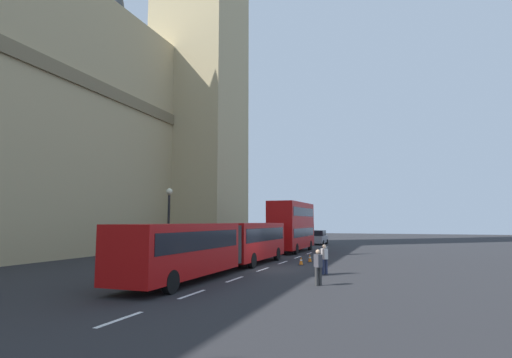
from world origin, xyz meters
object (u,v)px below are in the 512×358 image
at_px(double_decker_bus, 292,224).
at_px(sedan_lead, 319,237).
at_px(traffic_cone_middle, 310,258).
at_px(pedestrian_by_kerb, 325,258).
at_px(pedestrian_near_cones, 318,266).
at_px(traffic_cone_west, 301,261).
at_px(articulated_bus, 222,242).
at_px(street_lamp, 169,221).

xyz_separation_m(double_decker_bus, sedan_lead, (13.57, -0.04, -1.79)).
relative_size(traffic_cone_middle, pedestrian_by_kerb, 0.34).
bearing_deg(pedestrian_near_cones, traffic_cone_west, 18.42).
bearing_deg(pedestrian_by_kerb, traffic_cone_west, 28.71).
height_order(double_decker_bus, pedestrian_by_kerb, double_decker_bus).
height_order(double_decker_bus, sedan_lead, double_decker_bus).
xyz_separation_m(pedestrian_near_cones, pedestrian_by_kerb, (4.19, 0.44, 0.00)).
relative_size(sedan_lead, traffic_cone_middle, 7.59).
height_order(articulated_bus, double_decker_bus, double_decker_bus).
height_order(pedestrian_near_cones, pedestrian_by_kerb, same).
height_order(traffic_cone_middle, pedestrian_near_cones, pedestrian_near_cones).
height_order(articulated_bus, pedestrian_by_kerb, articulated_bus).
distance_m(articulated_bus, traffic_cone_middle, 8.52).
relative_size(articulated_bus, sedan_lead, 4.29).
relative_size(sedan_lead, street_lamp, 0.83).
xyz_separation_m(double_decker_bus, traffic_cone_west, (-11.65, -3.64, -2.43)).
relative_size(double_decker_bus, sedan_lead, 2.17).
distance_m(traffic_cone_middle, pedestrian_near_cones, 11.18).
relative_size(sedan_lead, pedestrian_near_cones, 2.60).
height_order(articulated_bus, pedestrian_near_cones, articulated_bus).
bearing_deg(street_lamp, double_decker_bus, -15.92).
distance_m(traffic_cone_west, traffic_cone_middle, 2.19).
distance_m(traffic_cone_middle, street_lamp, 10.80).
height_order(street_lamp, pedestrian_near_cones, street_lamp).
bearing_deg(articulated_bus, double_decker_bus, 0.01).
relative_size(articulated_bus, traffic_cone_west, 32.53).
height_order(double_decker_bus, traffic_cone_west, double_decker_bus).
bearing_deg(traffic_cone_middle, double_decker_bus, 21.86).
xyz_separation_m(traffic_cone_west, traffic_cone_middle, (2.18, -0.16, 0.00)).
bearing_deg(street_lamp, pedestrian_by_kerb, -91.64).
bearing_deg(street_lamp, pedestrian_near_cones, -112.17).
height_order(traffic_cone_west, pedestrian_near_cones, pedestrian_near_cones).
bearing_deg(traffic_cone_west, double_decker_bus, 17.36).
height_order(sedan_lead, pedestrian_near_cones, sedan_lead).
distance_m(traffic_cone_middle, pedestrian_by_kerb, 7.04).
bearing_deg(sedan_lead, traffic_cone_middle, -170.75).
xyz_separation_m(articulated_bus, pedestrian_near_cones, (-3.34, -6.52, -0.83)).
relative_size(articulated_bus, pedestrian_near_cones, 11.17).
bearing_deg(sedan_lead, street_lamp, 171.20).
relative_size(double_decker_bus, traffic_cone_west, 16.44).
bearing_deg(pedestrian_by_kerb, traffic_cone_middle, 18.98).
bearing_deg(pedestrian_near_cones, articulated_bus, 62.89).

